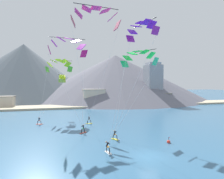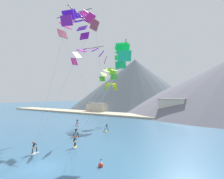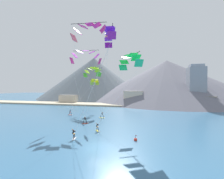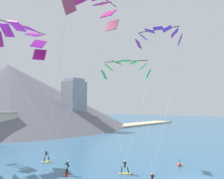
{
  "view_description": "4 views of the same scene",
  "coord_description": "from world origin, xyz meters",
  "px_view_note": "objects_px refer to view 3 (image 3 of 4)",
  "views": [
    {
      "loc": [
        -10.06,
        -20.42,
        9.47
      ],
      "look_at": [
        -1.05,
        15.3,
        8.13
      ],
      "focal_mm": 28.0,
      "sensor_mm": 36.0,
      "label": 1
    },
    {
      "loc": [
        17.4,
        -12.0,
        7.93
      ],
      "look_at": [
        -2.75,
        18.4,
        9.3
      ],
      "focal_mm": 28.0,
      "sensor_mm": 36.0,
      "label": 2
    },
    {
      "loc": [
        7.17,
        -20.75,
        8.71
      ],
      "look_at": [
        -1.27,
        15.12,
        8.22
      ],
      "focal_mm": 24.0,
      "sensor_mm": 36.0,
      "label": 3
    },
    {
      "loc": [
        -24.63,
        -9.07,
        8.12
      ],
      "look_at": [
        0.45,
        12.12,
        10.88
      ],
      "focal_mm": 35.0,
      "sensor_mm": 36.0,
      "label": 4
    }
  ],
  "objects_px": {
    "kitesurfer_mid_center": "(86,121)",
    "parafoil_kite_near_lead": "(130,60)",
    "kitesurfer_near_trail": "(71,113)",
    "kitesurfer_far_left": "(101,116)",
    "kitesurfer_far_right": "(74,136)",
    "parafoil_kite_near_trail": "(92,71)",
    "race_marker_buoy": "(136,140)",
    "parafoil_kite_far_left": "(90,30)",
    "parafoil_kite_mid_center": "(86,56)",
    "kitesurfer_near_lead": "(98,129)",
    "parafoil_kite_far_right": "(109,36)",
    "parafoil_kite_distant_high_outer": "(95,81)"
  },
  "relations": [
    {
      "from": "kitesurfer_near_lead",
      "to": "kitesurfer_far_left",
      "type": "relative_size",
      "value": 0.98
    },
    {
      "from": "kitesurfer_mid_center",
      "to": "parafoil_kite_far_right",
      "type": "relative_size",
      "value": 0.1
    },
    {
      "from": "kitesurfer_far_right",
      "to": "parafoil_kite_mid_center",
      "type": "height_order",
      "value": "parafoil_kite_mid_center"
    },
    {
      "from": "kitesurfer_far_left",
      "to": "parafoil_kite_far_left",
      "type": "distance_m",
      "value": 22.97
    },
    {
      "from": "parafoil_kite_far_left",
      "to": "parafoil_kite_distant_high_outer",
      "type": "relative_size",
      "value": 4.2
    },
    {
      "from": "kitesurfer_far_right",
      "to": "race_marker_buoy",
      "type": "distance_m",
      "value": 10.36
    },
    {
      "from": "kitesurfer_mid_center",
      "to": "parafoil_kite_near_lead",
      "type": "distance_m",
      "value": 17.73
    },
    {
      "from": "race_marker_buoy",
      "to": "parafoil_kite_far_left",
      "type": "bearing_deg",
      "value": 147.65
    },
    {
      "from": "kitesurfer_far_right",
      "to": "kitesurfer_near_trail",
      "type": "bearing_deg",
      "value": 119.84
    },
    {
      "from": "parafoil_kite_near_trail",
      "to": "kitesurfer_near_lead",
      "type": "bearing_deg",
      "value": -66.86
    },
    {
      "from": "kitesurfer_near_lead",
      "to": "kitesurfer_mid_center",
      "type": "height_order",
      "value": "kitesurfer_mid_center"
    },
    {
      "from": "parafoil_kite_distant_high_outer",
      "to": "kitesurfer_near_trail",
      "type": "bearing_deg",
      "value": -116.96
    },
    {
      "from": "parafoil_kite_far_right",
      "to": "parafoil_kite_distant_high_outer",
      "type": "xyz_separation_m",
      "value": [
        -12.43,
        27.07,
        -6.62
      ]
    },
    {
      "from": "parafoil_kite_near_lead",
      "to": "parafoil_kite_near_trail",
      "type": "bearing_deg",
      "value": 129.44
    },
    {
      "from": "parafoil_kite_near_lead",
      "to": "parafoil_kite_near_trail",
      "type": "relative_size",
      "value": 0.98
    },
    {
      "from": "kitesurfer_mid_center",
      "to": "parafoil_kite_near_lead",
      "type": "relative_size",
      "value": 0.12
    },
    {
      "from": "kitesurfer_near_lead",
      "to": "parafoil_kite_far_right",
      "type": "relative_size",
      "value": 0.1
    },
    {
      "from": "kitesurfer_near_lead",
      "to": "parafoil_kite_mid_center",
      "type": "relative_size",
      "value": 0.1
    },
    {
      "from": "parafoil_kite_distant_high_outer",
      "to": "race_marker_buoy",
      "type": "height_order",
      "value": "parafoil_kite_distant_high_outer"
    },
    {
      "from": "parafoil_kite_near_trail",
      "to": "parafoil_kite_far_right",
      "type": "relative_size",
      "value": 0.86
    },
    {
      "from": "parafoil_kite_far_left",
      "to": "parafoil_kite_far_right",
      "type": "height_order",
      "value": "parafoil_kite_far_left"
    },
    {
      "from": "kitesurfer_far_left",
      "to": "parafoil_kite_distant_high_outer",
      "type": "distance_m",
      "value": 16.61
    },
    {
      "from": "kitesurfer_mid_center",
      "to": "race_marker_buoy",
      "type": "distance_m",
      "value": 15.38
    },
    {
      "from": "kitesurfer_near_trail",
      "to": "parafoil_kite_mid_center",
      "type": "relative_size",
      "value": 0.1
    },
    {
      "from": "kitesurfer_far_left",
      "to": "parafoil_kite_distant_high_outer",
      "type": "xyz_separation_m",
      "value": [
        -6.09,
        11.3,
        10.54
      ]
    },
    {
      "from": "kitesurfer_near_trail",
      "to": "kitesurfer_near_lead",
      "type": "bearing_deg",
      "value": -46.55
    },
    {
      "from": "kitesurfer_far_left",
      "to": "parafoil_kite_mid_center",
      "type": "relative_size",
      "value": 0.1
    },
    {
      "from": "parafoil_kite_mid_center",
      "to": "parafoil_kite_distant_high_outer",
      "type": "distance_m",
      "value": 14.03
    },
    {
      "from": "kitesurfer_mid_center",
      "to": "parafoil_kite_near_trail",
      "type": "height_order",
      "value": "parafoil_kite_near_trail"
    },
    {
      "from": "parafoil_kite_near_trail",
      "to": "parafoil_kite_mid_center",
      "type": "bearing_deg",
      "value": -77.67
    },
    {
      "from": "kitesurfer_near_trail",
      "to": "kitesurfer_far_right",
      "type": "height_order",
      "value": "kitesurfer_near_trail"
    },
    {
      "from": "kitesurfer_far_right",
      "to": "parafoil_kite_near_lead",
      "type": "distance_m",
      "value": 19.03
    },
    {
      "from": "parafoil_kite_near_trail",
      "to": "race_marker_buoy",
      "type": "height_order",
      "value": "parafoil_kite_near_trail"
    },
    {
      "from": "parafoil_kite_near_trail",
      "to": "parafoil_kite_far_left",
      "type": "bearing_deg",
      "value": -70.38
    },
    {
      "from": "kitesurfer_near_trail",
      "to": "kitesurfer_far_right",
      "type": "relative_size",
      "value": 1.0
    },
    {
      "from": "kitesurfer_mid_center",
      "to": "kitesurfer_far_left",
      "type": "bearing_deg",
      "value": 77.34
    },
    {
      "from": "kitesurfer_far_right",
      "to": "parafoil_kite_mid_center",
      "type": "xyz_separation_m",
      "value": [
        -5.07,
        17.16,
        17.32
      ]
    },
    {
      "from": "parafoil_kite_distant_high_outer",
      "to": "parafoil_kite_near_trail",
      "type": "bearing_deg",
      "value": -165.78
    },
    {
      "from": "kitesurfer_near_lead",
      "to": "parafoil_kite_near_lead",
      "type": "relative_size",
      "value": 0.12
    },
    {
      "from": "parafoil_kite_mid_center",
      "to": "parafoil_kite_far_right",
      "type": "relative_size",
      "value": 1.04
    },
    {
      "from": "kitesurfer_far_left",
      "to": "kitesurfer_far_right",
      "type": "distance_m",
      "value": 18.03
    },
    {
      "from": "kitesurfer_far_left",
      "to": "parafoil_kite_far_right",
      "type": "distance_m",
      "value": 24.16
    },
    {
      "from": "kitesurfer_near_lead",
      "to": "kitesurfer_far_right",
      "type": "height_order",
      "value": "kitesurfer_far_right"
    },
    {
      "from": "kitesurfer_near_trail",
      "to": "kitesurfer_far_right",
      "type": "xyz_separation_m",
      "value": [
        11.5,
        -20.06,
        0.01
      ]
    },
    {
      "from": "parafoil_kite_far_right",
      "to": "kitesurfer_mid_center",
      "type": "bearing_deg",
      "value": 133.53
    },
    {
      "from": "kitesurfer_near_trail",
      "to": "parafoil_kite_near_lead",
      "type": "distance_m",
      "value": 26.5
    },
    {
      "from": "parafoil_kite_mid_center",
      "to": "parafoil_kite_distant_high_outer",
      "type": "xyz_separation_m",
      "value": [
        -1.72,
        12.15,
        -6.8
      ]
    },
    {
      "from": "parafoil_kite_mid_center",
      "to": "kitesurfer_far_left",
      "type": "bearing_deg",
      "value": 11.11
    },
    {
      "from": "parafoil_kite_near_lead",
      "to": "race_marker_buoy",
      "type": "distance_m",
      "value": 16.62
    },
    {
      "from": "parafoil_kite_distant_high_outer",
      "to": "race_marker_buoy",
      "type": "xyz_separation_m",
      "value": [
        16.99,
        -27.53,
        -10.91
      ]
    }
  ]
}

